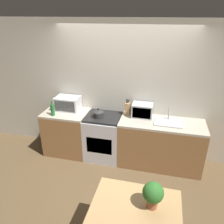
{
  "coord_description": "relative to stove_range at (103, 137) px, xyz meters",
  "views": [
    {
      "loc": [
        0.71,
        -2.78,
        2.68
      ],
      "look_at": [
        -0.13,
        0.66,
        1.05
      ],
      "focal_mm": 35.0,
      "sensor_mm": 36.0,
      "label": 1
    }
  ],
  "objects": [
    {
      "name": "counter_right_run",
      "position": [
        1.09,
        0.0,
        0.0
      ],
      "size": [
        1.51,
        0.62,
        0.9
      ],
      "color": "olive",
      "rests_on": "ground_plane"
    },
    {
      "name": "bottle",
      "position": [
        -0.93,
        -0.18,
        0.57
      ],
      "size": [
        0.08,
        0.08,
        0.29
      ],
      "color": "#1E662D",
      "rests_on": "counter_left_run"
    },
    {
      "name": "wall_back",
      "position": [
        0.33,
        0.34,
        0.85
      ],
      "size": [
        10.0,
        0.06,
        2.6
      ],
      "color": "beige",
      "rests_on": "ground_plane"
    },
    {
      "name": "sink_basin",
      "position": [
        1.19,
        0.01,
        0.47
      ],
      "size": [
        0.48,
        0.34,
        0.24
      ],
      "color": "#ADAFB5",
      "rests_on": "counter_right_run"
    },
    {
      "name": "toaster_oven",
      "position": [
        0.71,
        0.15,
        0.58
      ],
      "size": [
        0.38,
        0.27,
        0.26
      ],
      "color": "#ADAFB5",
      "rests_on": "counter_right_run"
    },
    {
      "name": "counter_left_run",
      "position": [
        -0.77,
        0.0,
        0.0
      ],
      "size": [
        0.86,
        0.62,
        0.9
      ],
      "color": "olive",
      "rests_on": "ground_plane"
    },
    {
      "name": "kettle",
      "position": [
        -0.07,
        -0.06,
        0.53
      ],
      "size": [
        0.19,
        0.19,
        0.18
      ],
      "color": "#2D2D2D",
      "rests_on": "stove_range"
    },
    {
      "name": "knife_block",
      "position": [
        0.43,
        0.17,
        0.58
      ],
      "size": [
        0.09,
        0.1,
        0.31
      ],
      "color": "tan",
      "rests_on": "counter_right_run"
    },
    {
      "name": "dining_table",
      "position": [
        0.88,
        -1.83,
        0.21
      ],
      "size": [
        0.98,
        0.76,
        0.75
      ],
      "color": "tan",
      "rests_on": "ground_plane"
    },
    {
      "name": "microwave",
      "position": [
        -0.76,
        0.12,
        0.59
      ],
      "size": [
        0.47,
        0.33,
        0.27
      ],
      "color": "silver",
      "rests_on": "counter_left_run"
    },
    {
      "name": "ground_plane",
      "position": [
        0.33,
        -0.76,
        -0.45
      ],
      "size": [
        16.0,
        16.0,
        0.0
      ],
      "primitive_type": "plane",
      "color": "brown"
    },
    {
      "name": "stove_range",
      "position": [
        0.0,
        0.0,
        0.0
      ],
      "size": [
        0.67,
        0.62,
        0.9
      ],
      "color": "silver",
      "rests_on": "ground_plane"
    },
    {
      "name": "potted_plant",
      "position": [
        1.05,
        -1.76,
        0.49
      ],
      "size": [
        0.23,
        0.23,
        0.32
      ],
      "color": "#9E5B3D",
      "rests_on": "dining_table"
    }
  ]
}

